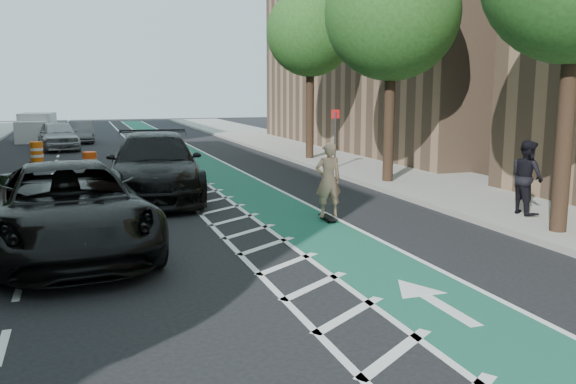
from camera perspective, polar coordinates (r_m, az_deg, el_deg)
name	(u,v)px	position (r m, az deg, el deg)	size (l,w,h in m)	color
ground	(210,272)	(11.26, -7.33, -7.40)	(120.00, 120.00, 0.00)	black
bike_lane	(236,184)	(21.44, -4.85, 0.78)	(2.00, 90.00, 0.01)	#164F3B
buffer_strip	(194,186)	(21.13, -8.80, 0.57)	(1.40, 90.00, 0.01)	silver
sidewalk_right	(401,174)	(23.83, 10.49, 1.70)	(5.00, 90.00, 0.15)	gray
curb_right	(342,176)	(22.74, 5.10, 1.47)	(0.12, 90.00, 0.16)	gray
tree_r_c	(393,13)	(21.24, 9.79, 16.20)	(4.20, 4.20, 7.90)	#382619
tree_r_d	(308,33)	(28.50, 1.84, 14.60)	(4.20, 4.20, 7.90)	#382619
sign_post	(335,138)	(24.64, 4.43, 5.08)	(0.35, 0.08, 2.47)	#4C4C4C
skateboard	(328,217)	(15.39, 3.74, -2.39)	(0.26, 0.83, 0.11)	black
skateboarder	(328,180)	(15.22, 3.78, 1.14)	(0.68, 0.45, 1.87)	tan
suv_near	(69,208)	(13.08, -19.83, -1.45)	(2.99, 6.49, 1.80)	black
suv_far	(155,166)	(19.01, -12.37, 2.41)	(2.73, 6.72, 1.95)	black
car_silver	(58,135)	(35.75, -20.72, 5.00)	(1.89, 4.70, 1.60)	#A3A4A9
car_grey	(81,132)	(40.22, -18.80, 5.35)	(1.41, 4.04, 1.33)	slate
pedestrian	(527,177)	(16.49, 21.44, 1.30)	(0.91, 0.71, 1.88)	black
box_truck	(36,128)	(42.23, -22.48, 5.52)	(2.36, 4.45, 1.77)	silver
barrel_a	(2,224)	(14.54, -25.18, -2.69)	(0.64, 0.64, 0.87)	#FF5D0D
barrel_b	(90,164)	(24.73, -18.03, 2.50)	(0.66, 0.66, 0.90)	#FC490D
barrel_c	(37,153)	(29.76, -22.45, 3.41)	(0.70, 0.70, 0.95)	#EE600C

